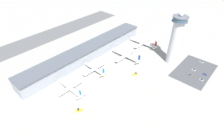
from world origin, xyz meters
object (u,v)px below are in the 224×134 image
Objects in this scene: airplane_gate_delta at (143,43)px; car_blue_compact at (202,62)px; airplane_gate_alpha at (70,88)px; car_white_wagon at (194,70)px; service_truck_baggage at (102,75)px; car_grey_coupe at (205,74)px; car_silver_sedan at (190,75)px; service_truck_catering at (135,74)px; car_yellow_taxi at (201,80)px; service_truck_fuel at (79,110)px; control_tower at (175,39)px; airplane_gate_bravo at (95,69)px; airplane_gate_charlie at (126,55)px.

airplane_gate_delta is 87.08m from car_blue_compact.
airplane_gate_alpha is 155.58m from car_white_wagon.
airplane_gate_delta reaches higher than service_truck_baggage.
car_grey_coupe is 18.40m from car_silver_sedan.
car_yellow_taxi is at bearing -56.08° from service_truck_catering.
car_silver_sedan is (-13.02, -0.76, -0.03)m from car_white_wagon.
service_truck_catering is 0.99× the size of service_truck_baggage.
service_truck_fuel is 1.55× the size of car_yellow_taxi.
service_truck_catering is 1.69× the size of car_silver_sedan.
service_truck_catering is 83.47m from service_truck_fuel.
control_tower is 67.09m from service_truck_catering.
service_truck_fuel reaches higher than car_silver_sedan.
car_white_wagon is at bearing 3.36° from car_silver_sedan.
car_yellow_taxi is at bearing -29.96° from service_truck_fuel.
airplane_gate_charlie is at bearing -11.70° from airplane_gate_bravo.
car_grey_coupe is 1.07× the size of car_yellow_taxi.
airplane_gate_charlie reaches higher than service_truck_baggage.
service_truck_fuel is 175.67m from car_blue_compact.
car_silver_sedan is (72.37, -81.25, -0.39)m from service_truck_baggage.
service_truck_catering is at bearing 131.54° from car_grey_coupe.
airplane_gate_charlie is at bearing 110.68° from car_grey_coupe.
airplane_gate_alpha is 8.44× the size of car_blue_compact.
airplane_gate_charlie is 10.50× the size of car_yellow_taxi.
service_truck_catering is 96.98m from car_blue_compact.
airplane_gate_alpha is at bearing 145.64° from car_white_wagon.
car_silver_sedan is at bearing -51.97° from airplane_gate_bravo.
airplane_gate_alpha is at bearing 152.54° from service_truck_catering.
car_blue_compact is at bearing 27.08° from car_grey_coupe.
service_truck_baggage is at bearing 132.22° from car_grey_coupe.
service_truck_fuel is 151.86m from car_white_wagon.
car_yellow_taxi is at bearing -103.69° from airplane_gate_delta.
airplane_gate_delta is 89.11m from car_silver_sedan.
car_yellow_taxi is (-13.27, -14.27, 0.07)m from car_white_wagon.
service_truck_baggage reaches higher than car_grey_coupe.
airplane_gate_charlie is 47.18m from airplane_gate_delta.
service_truck_baggage reaches higher than car_blue_compact.
service_truck_catering is at bearing 123.92° from car_yellow_taxi.
service_truck_fuel is (-83.07, 8.13, 0.22)m from service_truck_catering.
airplane_gate_alpha is 80.60m from service_truck_catering.
car_grey_coupe is at bearing -87.55° from control_tower.
airplane_gate_alpha is 0.86× the size of airplane_gate_delta.
service_truck_fuel is (-11.61, -29.00, -3.13)m from airplane_gate_alpha.
car_silver_sedan is (115.38, -88.55, -3.67)m from airplane_gate_alpha.
car_blue_compact is (82.18, -51.49, -0.28)m from service_truck_catering.
airplane_gate_bravo reaches higher than car_yellow_taxi.
service_truck_baggage is at bearing 133.65° from service_truck_catering.
control_tower reaches higher than airplane_gate_delta.
service_truck_catering is 1.04× the size of service_truck_fuel.
service_truck_fuel reaches higher than car_grey_coupe.
airplane_gate_delta is (47.11, 2.58, -0.16)m from airplane_gate_charlie.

